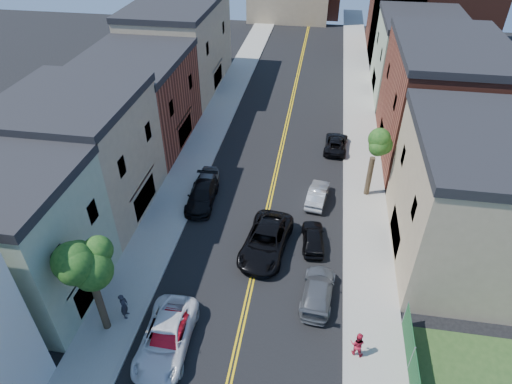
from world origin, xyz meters
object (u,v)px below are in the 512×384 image
at_px(black_suv_lane, 266,241).
at_px(silver_car_right, 318,194).
at_px(grey_car_left, 206,183).
at_px(pedestrian_left, 124,306).
at_px(white_pickup, 166,338).
at_px(red_sedan, 169,339).
at_px(dark_car_right_far, 336,143).
at_px(black_car_left, 202,195).
at_px(black_car_right, 313,237).
at_px(grey_car_right, 318,291).
at_px(pedestrian_right, 357,344).

bearing_deg(black_suv_lane, silver_car_right, 69.03).
bearing_deg(grey_car_left, pedestrian_left, -100.78).
bearing_deg(black_suv_lane, white_pickup, -110.17).
xyz_separation_m(red_sedan, black_suv_lane, (4.30, 8.76, 0.15)).
distance_m(grey_car_left, dark_car_right_far, 13.80).
bearing_deg(white_pickup, black_car_left, 94.22).
bearing_deg(silver_car_right, pedestrian_left, 58.92).
distance_m(white_pickup, black_suv_lane, 9.82).
xyz_separation_m(grey_car_left, dark_car_right_far, (10.73, 8.67, -0.11)).
bearing_deg(pedestrian_left, black_car_left, -17.22).
xyz_separation_m(grey_car_left, black_car_right, (9.30, -5.27, -0.08)).
bearing_deg(dark_car_right_far, red_sedan, 72.44).
xyz_separation_m(red_sedan, black_car_left, (-1.64, 13.47, 0.02)).
bearing_deg(grey_car_right, black_car_right, -78.74).
bearing_deg(silver_car_right, black_car_left, 18.08).
height_order(white_pickup, black_suv_lane, black_suv_lane).
xyz_separation_m(grey_car_left, pedestrian_left, (-1.55, -13.59, 0.34)).
bearing_deg(grey_car_right, black_car_left, -36.26).
xyz_separation_m(silver_car_right, pedestrian_left, (-10.93, -13.60, 0.41)).
bearing_deg(pedestrian_left, grey_car_right, -82.96).
xyz_separation_m(grey_car_right, dark_car_right_far, (0.86, 18.87, -0.06)).
bearing_deg(white_pickup, grey_car_left, 93.76).
relative_size(white_pickup, black_suv_lane, 0.92).
bearing_deg(black_car_left, dark_car_right_far, 41.34).
xyz_separation_m(black_car_left, black_car_right, (9.24, -3.57, -0.09)).
distance_m(black_car_right, pedestrian_right, 9.16).
relative_size(white_pickup, black_car_left, 1.12).
bearing_deg(black_suv_lane, dark_car_right_far, 79.36).
height_order(grey_car_right, black_car_right, grey_car_right).
relative_size(red_sedan, grey_car_right, 0.93).
height_order(black_suv_lane, pedestrian_left, pedestrian_left).
xyz_separation_m(grey_car_right, silver_car_right, (-0.50, 10.21, -0.02)).
bearing_deg(grey_car_right, silver_car_right, -82.54).
xyz_separation_m(red_sedan, dark_car_right_far, (9.03, 23.84, -0.10)).
height_order(black_car_left, black_suv_lane, black_suv_lane).
bearing_deg(grey_car_left, black_suv_lane, -51.11).
height_order(grey_car_left, black_car_right, grey_car_left).
bearing_deg(red_sedan, black_suv_lane, 65.07).
relative_size(grey_car_right, silver_car_right, 1.17).
distance_m(grey_car_left, pedestrian_left, 13.69).
distance_m(white_pickup, silver_car_right, 17.06).
bearing_deg(red_sedan, white_pickup, 175.11).
bearing_deg(grey_car_left, black_car_right, -33.78).
xyz_separation_m(grey_car_right, pedestrian_right, (2.33, -3.74, 0.31)).
xyz_separation_m(white_pickup, black_car_left, (-1.48, 13.45, -0.06)).
height_order(dark_car_right_far, black_suv_lane, black_suv_lane).
bearing_deg(pedestrian_right, white_pickup, 20.32).
distance_m(grey_car_left, black_suv_lane, 8.78).
bearing_deg(black_car_right, red_sedan, 47.16).
xyz_separation_m(white_pickup, black_car_right, (7.75, 9.88, -0.14)).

